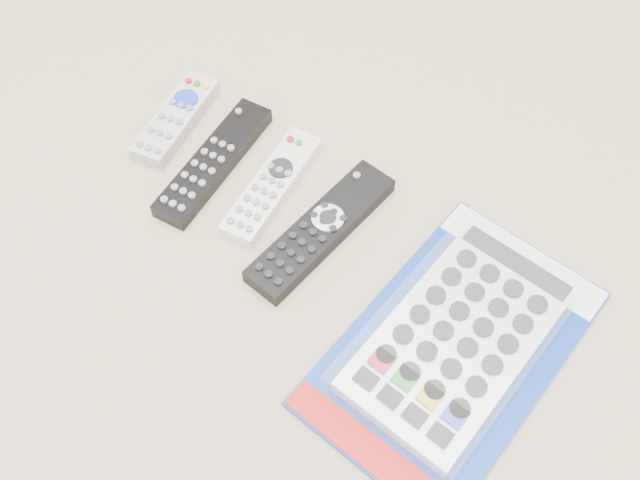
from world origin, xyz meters
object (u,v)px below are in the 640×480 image
Objects in this scene: remote_small_grey at (176,119)px; remote_slim_black at (214,162)px; jumbo_remote_packaged at (458,337)px; remote_silver_dvd at (272,186)px; remote_large_black at (321,230)px.

remote_slim_black is (0.08, -0.03, -0.00)m from remote_small_grey.
remote_small_grey is 0.77× the size of remote_slim_black.
remote_small_grey is 0.46× the size of jumbo_remote_packaged.
remote_silver_dvd is 0.28m from jumbo_remote_packaged.
remote_small_grey is 0.09m from remote_slim_black.
remote_slim_black is 1.14× the size of remote_silver_dvd.
jumbo_remote_packaged is at bearing -19.41° from remote_small_grey.
remote_slim_black is at bearing -28.49° from remote_small_grey.
remote_large_black is at bearing -19.89° from remote_silver_dvd.
remote_large_black is 0.64× the size of jumbo_remote_packaged.
remote_silver_dvd is (0.08, 0.01, -0.00)m from remote_slim_black.
remote_large_black reaches higher than remote_silver_dvd.
remote_small_grey is 0.45m from jumbo_remote_packaged.
remote_small_grey is at bearing 178.15° from remote_large_black.
remote_small_grey and remote_slim_black have the same top height.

